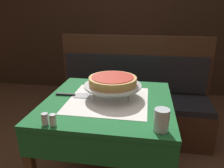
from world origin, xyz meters
TOP-DOWN VIEW (x-y plane):
  - dining_table_front at (0.00, 0.00)m, footprint 0.87×0.87m
  - dining_table_rear at (-0.00, 1.62)m, footprint 0.77×0.77m
  - booth_bench at (0.12, 0.81)m, footprint 1.62×0.51m
  - back_wall_panel at (0.00, 2.16)m, footprint 6.00×0.04m
  - pizza_pan_stand at (0.02, 0.06)m, footprint 0.40×0.40m
  - deep_dish_pizza at (0.02, 0.06)m, footprint 0.33×0.33m
  - pizza_server at (-0.25, 0.03)m, footprint 0.25×0.10m
  - water_glass_near at (0.34, -0.35)m, footprint 0.08×0.08m
  - salt_shaker at (-0.28, -0.39)m, footprint 0.04×0.04m
  - pepper_shaker at (-0.23, -0.39)m, footprint 0.04×0.04m
  - condiment_caddy at (-0.05, 1.69)m, footprint 0.14×0.14m

SIDE VIEW (x-z plane):
  - booth_bench at x=0.12m, z-range -0.22..0.84m
  - dining_table_front at x=0.00m, z-range 0.26..1.00m
  - dining_table_rear at x=0.00m, z-range 0.28..1.02m
  - pizza_server at x=-0.25m, z-range 0.74..0.75m
  - pepper_shaker at x=-0.23m, z-range 0.74..0.81m
  - salt_shaker at x=-0.28m, z-range 0.74..0.81m
  - condiment_caddy at x=-0.05m, z-range 0.70..0.88m
  - water_glass_near at x=0.34m, z-range 0.74..0.87m
  - pizza_pan_stand at x=0.02m, z-range 0.78..0.87m
  - deep_dish_pizza at x=0.02m, z-range 0.84..0.89m
  - back_wall_panel at x=0.00m, z-range 0.00..2.40m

